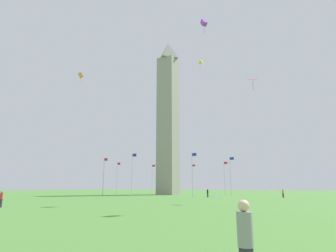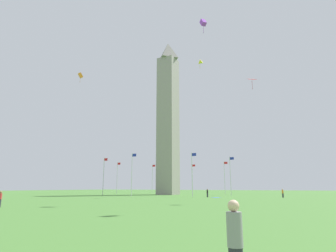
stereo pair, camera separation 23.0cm
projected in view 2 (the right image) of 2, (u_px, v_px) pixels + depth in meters
The scene contains 19 objects.
ground_plane at pixel (168, 195), 76.52m from camera, with size 260.00×260.00×0.00m, color #477A33.
obelisk_monument at pixel (168, 115), 81.29m from camera, with size 4.94×4.94×44.88m.
flagpole_n at pixel (231, 174), 69.73m from camera, with size 1.12×0.14×9.46m.
flagpole_ne at pixel (225, 176), 82.70m from camera, with size 1.12×0.14×9.46m.
flagpole_e at pixel (193, 177), 92.67m from camera, with size 1.12×0.14×9.46m.
flagpole_se at pixel (152, 178), 93.81m from camera, with size 1.12×0.14×9.46m.
flagpole_s at pixel (117, 177), 85.44m from camera, with size 1.12×0.14×9.46m.
flagpole_sw at pixel (104, 175), 72.47m from camera, with size 1.12×0.14×9.46m.
flagpole_w at pixel (132, 173), 62.50m from camera, with size 1.12×0.14×9.46m.
flagpole_nw at pixel (192, 172), 61.36m from camera, with size 1.12×0.14×9.46m.
person_black_shirt at pixel (207, 193), 56.83m from camera, with size 0.32×0.32×1.65m.
person_red_shirt at pixel (0, 199), 28.28m from camera, with size 0.32×0.32×1.61m.
person_orange_shirt at pixel (283, 193), 54.94m from camera, with size 0.32×0.32×1.68m.
person_gray_shirt at pixel (235, 244), 5.67m from camera, with size 0.32×0.32×1.72m.
kite_purple_box at pixel (203, 23), 43.71m from camera, with size 1.35×1.33×2.55m.
kite_yellow_delta at pixel (200, 63), 69.15m from camera, with size 1.56×1.24×2.35m.
kite_orange_box at pixel (80, 75), 63.38m from camera, with size 1.09×1.25×2.32m.
kite_red_diamond at pixel (252, 80), 41.79m from camera, with size 1.53×1.50×1.85m.
picnic_blanket_near_first_person at pixel (216, 198), 54.84m from camera, with size 1.80×1.40×0.01m, color blue.
Camera 2 is at (36.35, -69.84, 1.98)m, focal length 30.17 mm.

